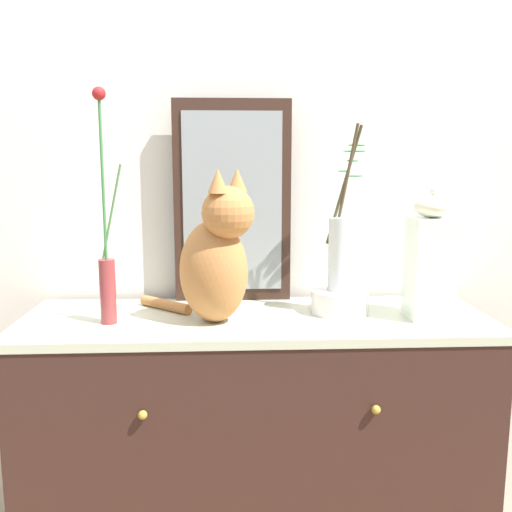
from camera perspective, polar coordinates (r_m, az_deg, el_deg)
The scene contains 8 objects.
wall_back at distance 1.89m, azimuth -0.47°, elevation 9.26°, with size 4.40×0.08×2.60m, color silver.
sideboard at distance 1.81m, azimuth 0.00°, elevation -19.40°, with size 1.37×0.48×0.86m.
mirror_leaning at distance 1.80m, azimuth -2.42°, elevation 5.55°, with size 0.37×0.03×0.64m.
cat_sitting at distance 1.56m, azimuth -4.10°, elevation -0.15°, with size 0.37×0.34×0.43m.
vase_slim_green at distance 1.60m, azimuth -15.01°, elevation -0.78°, with size 0.07×0.04×0.64m.
bowl_porcelain at distance 1.70m, azimuth 8.55°, elevation -4.61°, with size 0.17×0.17×0.07m, color white.
vase_glass_clear at distance 1.67m, azimuth 8.75°, elevation 1.01°, with size 0.13×0.16×0.49m.
jar_lidded_porcelain at distance 1.67m, azimuth 17.38°, elevation -0.30°, with size 0.12×0.12×0.38m.
Camera 1 is at (-0.08, -1.58, 1.31)m, focal length 39.13 mm.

